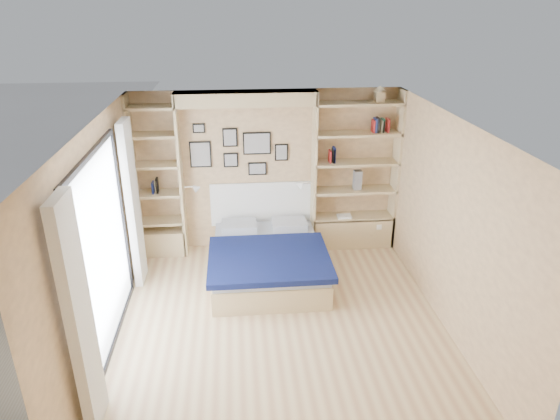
{
  "coord_description": "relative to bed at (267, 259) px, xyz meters",
  "views": [
    {
      "loc": [
        -0.48,
        -5.05,
        3.73
      ],
      "look_at": [
        0.07,
        0.9,
        1.17
      ],
      "focal_mm": 32.0,
      "sensor_mm": 36.0,
      "label": 1
    }
  ],
  "objects": [
    {
      "name": "room_shell",
      "position": [
        -0.31,
        0.29,
        0.81
      ],
      "size": [
        4.5,
        4.5,
        4.5
      ],
      "color": "#E4BB85",
      "rests_on": "ground"
    },
    {
      "name": "ground",
      "position": [
        0.08,
        -1.23,
        -0.27
      ],
      "size": [
        4.5,
        4.5,
        0.0
      ],
      "primitive_type": "plane",
      "color": "beige",
      "rests_on": "ground"
    },
    {
      "name": "deck_chair",
      "position": [
        -2.96,
        -0.35,
        0.07
      ],
      "size": [
        0.57,
        0.77,
        0.7
      ],
      "rotation": [
        0.0,
        0.0,
        -0.23
      ],
      "color": "tan",
      "rests_on": "ground"
    },
    {
      "name": "photo_gallery",
      "position": [
        -0.38,
        1.0,
        1.34
      ],
      "size": [
        1.48,
        0.02,
        0.82
      ],
      "color": "black",
      "rests_on": "ground"
    },
    {
      "name": "shelf_decor",
      "position": [
        1.16,
        0.84,
        1.44
      ],
      "size": [
        3.54,
        0.23,
        2.03
      ],
      "color": "#A51E1E",
      "rests_on": "ground"
    },
    {
      "name": "reading_lamps",
      "position": [
        -0.22,
        0.77,
        0.83
      ],
      "size": [
        1.92,
        0.12,
        0.15
      ],
      "color": "silver",
      "rests_on": "ground"
    },
    {
      "name": "bed",
      "position": [
        0.0,
        0.0,
        0.0
      ],
      "size": [
        1.64,
        2.03,
        1.07
      ],
      "color": "#DEBE88",
      "rests_on": "ground"
    }
  ]
}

